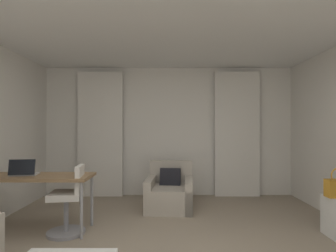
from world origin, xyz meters
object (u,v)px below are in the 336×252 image
at_px(armchair, 170,193).
at_px(laptop, 24,172).
at_px(desk, 34,180).
at_px(desk_chair, 70,203).

bearing_deg(armchair, laptop, -150.89).
relative_size(armchair, desk, 0.61).
bearing_deg(desk, laptop, -175.69).
bearing_deg(desk, desk_chair, -8.44).
distance_m(armchair, laptop, 2.27).
bearing_deg(laptop, armchair, 29.11).
xyz_separation_m(armchair, laptop, (-1.93, -1.07, 0.53)).
relative_size(desk_chair, laptop, 2.48).
relative_size(desk, laptop, 4.22).
bearing_deg(desk_chair, laptop, 174.19).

